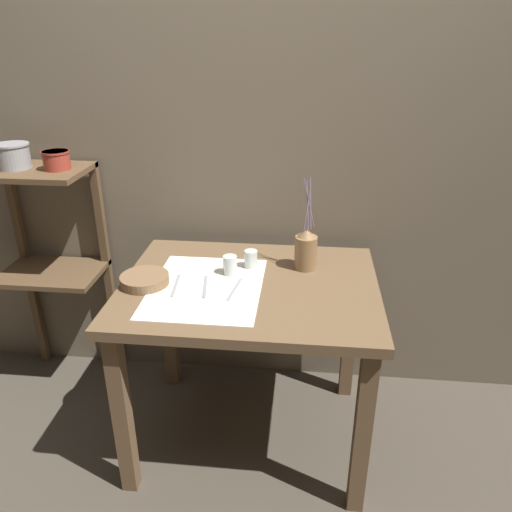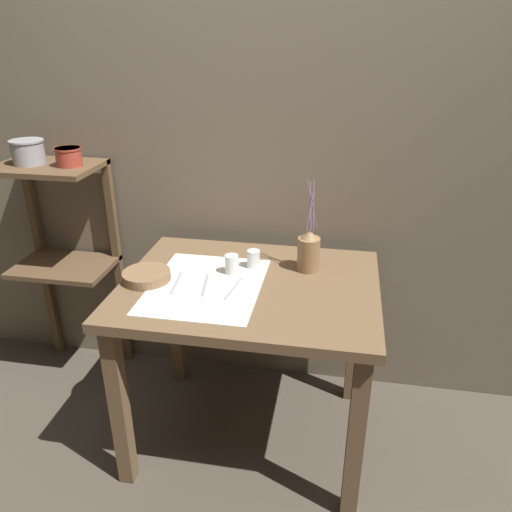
% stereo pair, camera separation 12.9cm
% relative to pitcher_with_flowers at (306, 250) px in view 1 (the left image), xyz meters
% --- Properties ---
extents(ground_plane, '(12.00, 12.00, 0.00)m').
position_rel_pitcher_with_flowers_xyz_m(ground_plane, '(-0.22, -0.16, -0.86)').
color(ground_plane, '#473F35').
extents(stone_wall_back, '(7.00, 0.06, 2.40)m').
position_rel_pitcher_with_flowers_xyz_m(stone_wall_back, '(-0.22, 0.34, 0.34)').
color(stone_wall_back, '#6B5E4C').
rests_on(stone_wall_back, ground_plane).
extents(wooden_table, '(1.01, 0.79, 0.77)m').
position_rel_pitcher_with_flowers_xyz_m(wooden_table, '(-0.22, -0.16, -0.20)').
color(wooden_table, brown).
rests_on(wooden_table, ground_plane).
extents(wooden_shelf_unit, '(0.46, 0.32, 1.13)m').
position_rel_pitcher_with_flowers_xyz_m(wooden_shelf_unit, '(-1.20, 0.17, -0.08)').
color(wooden_shelf_unit, brown).
rests_on(wooden_shelf_unit, ground_plane).
extents(linen_cloth, '(0.43, 0.53, 0.00)m').
position_rel_pitcher_with_flowers_xyz_m(linen_cloth, '(-0.38, -0.21, -0.08)').
color(linen_cloth, white).
rests_on(linen_cloth, wooden_table).
extents(pitcher_with_flowers, '(0.09, 0.09, 0.39)m').
position_rel_pitcher_with_flowers_xyz_m(pitcher_with_flowers, '(0.00, 0.00, 0.00)').
color(pitcher_with_flowers, olive).
rests_on(pitcher_with_flowers, wooden_table).
extents(wooden_bowl, '(0.19, 0.19, 0.04)m').
position_rel_pitcher_with_flowers_xyz_m(wooden_bowl, '(-0.62, -0.21, -0.06)').
color(wooden_bowl, brown).
rests_on(wooden_bowl, wooden_table).
extents(glass_tumbler_near, '(0.06, 0.06, 0.08)m').
position_rel_pitcher_with_flowers_xyz_m(glass_tumbler_near, '(-0.30, -0.09, -0.04)').
color(glass_tumbler_near, silver).
rests_on(glass_tumbler_near, wooden_table).
extents(glass_tumbler_far, '(0.05, 0.05, 0.07)m').
position_rel_pitcher_with_flowers_xyz_m(glass_tumbler_far, '(-0.23, -0.02, -0.04)').
color(glass_tumbler_far, silver).
rests_on(glass_tumbler_far, wooden_table).
extents(knife_center, '(0.03, 0.18, 0.00)m').
position_rel_pitcher_with_flowers_xyz_m(knife_center, '(-0.50, -0.22, -0.08)').
color(knife_center, '#939399').
rests_on(knife_center, wooden_table).
extents(fork_outer, '(0.04, 0.18, 0.00)m').
position_rel_pitcher_with_flowers_xyz_m(fork_outer, '(-0.38, -0.22, -0.08)').
color(fork_outer, '#939399').
rests_on(fork_outer, wooden_table).
extents(fork_inner, '(0.04, 0.18, 0.00)m').
position_rel_pitcher_with_flowers_xyz_m(fork_inner, '(-0.27, -0.22, -0.08)').
color(fork_inner, '#939399').
rests_on(fork_inner, wooden_table).
extents(metal_pot_large, '(0.15, 0.15, 0.11)m').
position_rel_pitcher_with_flowers_xyz_m(metal_pot_large, '(-1.28, 0.13, 0.33)').
color(metal_pot_large, '#939399').
rests_on(metal_pot_large, wooden_shelf_unit).
extents(metal_pot_small, '(0.12, 0.12, 0.08)m').
position_rel_pitcher_with_flowers_xyz_m(metal_pot_small, '(-1.08, 0.13, 0.32)').
color(metal_pot_small, '#9E3828').
rests_on(metal_pot_small, wooden_shelf_unit).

